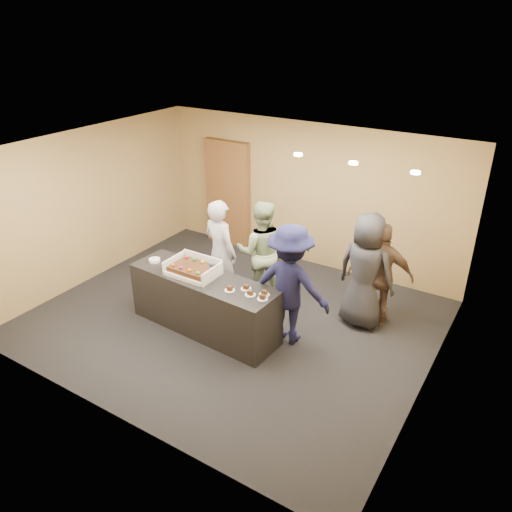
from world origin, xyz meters
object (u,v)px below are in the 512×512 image
Objects in this scene: person_sage_man at (261,251)px; person_server_grey at (220,252)px; cake_box at (194,270)px; person_navy_man at (290,285)px; person_brown_extra at (380,275)px; serving_counter at (204,303)px; storage_cabinet at (228,194)px; sheet_cake at (193,268)px; plate_stack at (155,260)px; person_dark_suit at (365,271)px.

person_server_grey is at bearing 10.88° from person_sage_man.
person_sage_man is at bearing 70.76° from cake_box.
person_sage_man is at bearing -45.67° from person_navy_man.
person_navy_man is 1.46m from person_brown_extra.
person_server_grey is at bearing 96.49° from cake_box.
storage_cabinet reaches higher than serving_counter.
sheet_cake is at bearing -64.72° from storage_cabinet.
person_server_grey is at bearing -58.18° from storage_cabinet.
plate_stack is 0.10× the size of person_server_grey.
person_server_grey is at bearing -19.86° from person_navy_man.
person_sage_man is at bearing 82.42° from serving_counter.
person_server_grey is 1.53m from person_navy_man.
storage_cabinet reaches higher than sheet_cake.
serving_counter is 0.53m from cake_box.
person_brown_extra is (2.35, 1.53, -0.11)m from cake_box.
plate_stack reaches higher than serving_counter.
sheet_cake is 0.35× the size of person_navy_man.
person_navy_man is at bearing 17.85° from sheet_cake.
person_sage_man is 0.95× the size of person_navy_man.
person_brown_extra is at bearing -136.70° from person_navy_man.
cake_box reaches higher than plate_stack.
person_brown_extra is at bearing 32.96° from cake_box.
plate_stack is 0.10× the size of person_dark_suit.
storage_cabinet is at bearing -46.77° from person_server_grey.
serving_counter is 3.75× the size of sheet_cake.
cake_box is 0.41× the size of person_dark_suit.
person_sage_man reaches higher than serving_counter.
serving_counter is at bearing 42.11° from person_dark_suit.
person_dark_suit reaches higher than cake_box.
person_sage_man is (0.25, 1.26, 0.42)m from serving_counter.
person_server_grey reaches higher than person_brown_extra.
plate_stack is at bearing -178.76° from cake_box.
person_server_grey is 0.68m from person_sage_man.
person_server_grey is 2.55m from person_brown_extra.
person_dark_suit reaches higher than person_sage_man.
person_brown_extra is (3.13, 1.54, -0.09)m from plate_stack.
person_server_grey is 0.98× the size of person_dark_suit.
plate_stack is (0.57, -2.82, -0.16)m from storage_cabinet.
sheet_cake is (-0.00, -0.03, 0.05)m from cake_box.
person_brown_extra is (3.69, -1.28, -0.25)m from storage_cabinet.
person_sage_man is at bearing 46.05° from plate_stack.
cake_box is at bearing -64.50° from storage_cabinet.
person_brown_extra is at bearing 26.26° from plate_stack.
cake_box reaches higher than sheet_cake.
storage_cabinet is at bearing -70.79° from person_sage_man.
person_sage_man is 1.95m from person_brown_extra.
plate_stack is at bearing 32.03° from person_dark_suit.
person_dark_suit reaches higher than serving_counter.
plate_stack is (-0.77, -0.02, -0.03)m from cake_box.
storage_cabinet is 1.19× the size of person_dark_suit.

